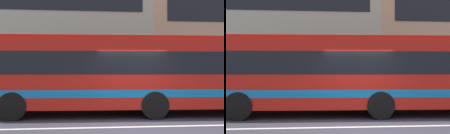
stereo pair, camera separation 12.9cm
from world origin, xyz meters
The scene contains 5 objects.
ground_plane centered at (0.00, 0.00, 0.00)m, with size 160.00×160.00×0.00m, color #393643.
lane_centre_line centered at (0.00, 0.00, 0.00)m, with size 60.00×0.16×0.01m, color silver.
hedge_row_far centered at (-2.82, 6.11, 0.58)m, with size 19.07×1.10×1.16m, color #2E7237.
apartment_block_left centered at (-6.82, 14.94, 6.06)m, with size 19.41×11.03×12.12m.
transit_bus centered at (0.18, 2.39, 1.69)m, with size 10.84×2.92×3.06m.
Camera 2 is at (-1.41, -7.81, 1.75)m, focal length 40.64 mm.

